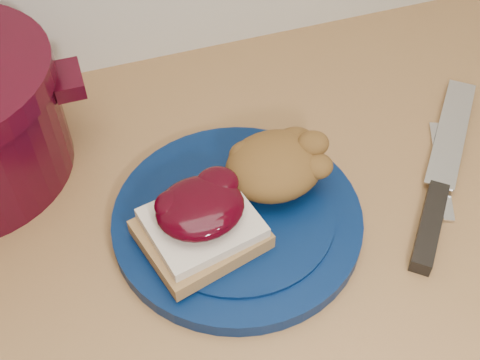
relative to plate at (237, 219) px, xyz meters
name	(u,v)px	position (x,y,z in m)	size (l,w,h in m)	color
plate	(237,219)	(0.00, 0.00, 0.00)	(0.28, 0.28, 0.02)	#04163C
sandwich	(201,222)	(-0.05, -0.02, 0.04)	(0.14, 0.13, 0.06)	olive
stuffing_mound	(275,166)	(0.05, 0.03, 0.04)	(0.11, 0.10, 0.06)	brown
chef_knife	(436,198)	(0.23, -0.05, 0.00)	(0.23, 0.26, 0.02)	black
butter_knife	(441,169)	(0.26, 0.00, -0.01)	(0.16, 0.01, 0.00)	silver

